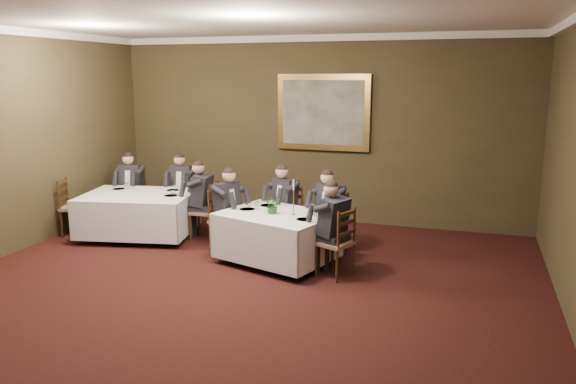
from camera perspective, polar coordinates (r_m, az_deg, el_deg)
The scene contains 26 objects.
ground at distance 6.64m, azimuth -9.20°, elevation -13.11°, with size 10.00×10.00×0.00m, color black.
ceiling at distance 6.07m, azimuth -10.34°, elevation 18.43°, with size 8.00×10.00×0.10m, color silver.
back_wall at distance 10.75m, azimuth 2.91°, elevation 6.30°, with size 8.00×0.10×3.50m, color #37321B.
crown_molding at distance 6.07m, azimuth -10.32°, elevation 17.86°, with size 8.00×10.00×0.12m.
table_main at distance 8.42m, azimuth -1.14°, elevation -4.26°, with size 1.92×1.67×0.67m.
table_second at distance 10.10m, azimuth -14.93°, elevation -1.93°, with size 2.11×1.76×0.67m.
chair_main_backleft at distance 9.36m, azimuth -0.20°, elevation -3.66°, with size 0.59×0.58×1.00m.
diner_main_backleft at distance 9.29m, azimuth -0.25°, elevation -2.32°, with size 0.58×0.61×1.35m.
chair_main_backright at distance 8.89m, azimuth 4.35°, elevation -4.52°, with size 0.59×0.58×1.00m.
diner_main_backright at distance 8.82m, azimuth 4.32°, elevation -3.12°, with size 0.59×0.62×1.35m.
chair_main_endleft at distance 9.09m, azimuth -6.32°, elevation -4.19°, with size 0.53×0.55×1.00m.
diner_main_endleft at distance 9.03m, azimuth -6.30°, elevation -2.81°, with size 0.58×0.53×1.35m.
chair_main_endright at distance 7.92m, azimuth 4.83°, elevation -6.60°, with size 0.56×0.57×1.00m.
diner_main_endright at distance 7.86m, azimuth 4.80°, elevation -5.00°, with size 0.60×0.56×1.35m.
chair_sec_backleft at distance 11.19m, azimuth -15.48°, elevation -1.51°, with size 0.50×0.49×1.00m.
diner_sec_backleft at distance 11.13m, azimuth -15.57°, elevation -0.38°, with size 0.47×0.54×1.35m.
chair_sec_backright at distance 10.85m, azimuth -10.56°, elevation -1.69°, with size 0.46×0.44×1.00m.
diner_sec_backright at distance 10.79m, azimuth -10.63°, elevation -0.52°, with size 0.44×0.50×1.35m.
chair_sec_endright at distance 9.77m, azimuth -8.42°, elevation -3.12°, with size 0.46×0.48×1.00m.
diner_sec_endright at distance 9.72m, azimuth -8.52°, elevation -1.81°, with size 0.51×0.45×1.35m.
chair_sec_endleft at distance 10.63m, azimuth -20.82°, elevation -2.56°, with size 0.54×0.55×1.00m.
centerpiece at distance 8.29m, azimuth -1.55°, elevation -1.27°, with size 0.25×0.22×0.28m, color #2D5926.
candlestick at distance 8.21m, azimuth 0.56°, elevation -0.98°, with size 0.08×0.08×0.54m.
place_setting_table_main at distance 8.86m, azimuth -1.71°, elevation -1.14°, with size 0.33×0.31×0.14m.
place_setting_table_second at distance 10.56m, azimuth -16.46°, elevation 0.50°, with size 0.33×0.31×0.14m.
painting at distance 10.62m, azimuth 3.60°, elevation 8.07°, with size 1.77×0.09×1.41m.
Camera 1 is at (2.85, -5.31, 2.78)m, focal length 35.00 mm.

